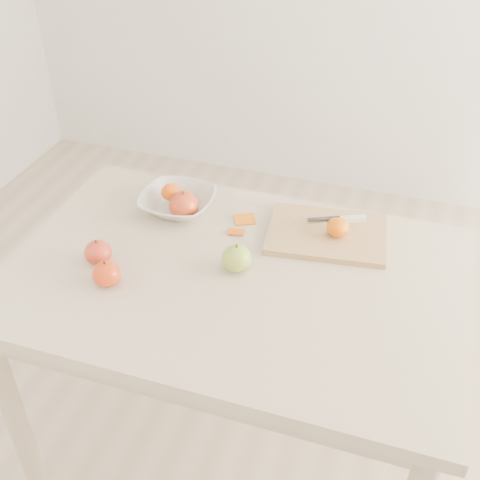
% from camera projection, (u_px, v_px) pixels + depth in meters
% --- Properties ---
extents(ground, '(3.50, 3.50, 0.00)m').
position_uv_depth(ground, '(235.00, 443.00, 2.03)').
color(ground, '#C6B293').
rests_on(ground, ground).
extents(table, '(1.20, 0.80, 0.75)m').
position_uv_depth(table, '(234.00, 300.00, 1.64)').
color(table, beige).
rests_on(table, ground).
extents(cutting_board, '(0.36, 0.28, 0.02)m').
position_uv_depth(cutting_board, '(327.00, 234.00, 1.70)').
color(cutting_board, tan).
rests_on(cutting_board, table).
extents(board_tangerine, '(0.06, 0.06, 0.05)m').
position_uv_depth(board_tangerine, '(338.00, 227.00, 1.66)').
color(board_tangerine, '#D15907').
rests_on(board_tangerine, cutting_board).
extents(fruit_bowl, '(0.22, 0.22, 0.05)m').
position_uv_depth(fruit_bowl, '(178.00, 202.00, 1.80)').
color(fruit_bowl, silver).
rests_on(fruit_bowl, table).
extents(bowl_tangerine_near, '(0.06, 0.06, 0.05)m').
position_uv_depth(bowl_tangerine_near, '(171.00, 192.00, 1.80)').
color(bowl_tangerine_near, '#E65708').
rests_on(bowl_tangerine_near, fruit_bowl).
extents(bowl_tangerine_far, '(0.06, 0.06, 0.05)m').
position_uv_depth(bowl_tangerine_far, '(184.00, 199.00, 1.77)').
color(bowl_tangerine_far, orange).
rests_on(bowl_tangerine_far, fruit_bowl).
extents(orange_peel_a, '(0.07, 0.07, 0.01)m').
position_uv_depth(orange_peel_a, '(245.00, 221.00, 1.76)').
color(orange_peel_a, '#C85F0E').
rests_on(orange_peel_a, table).
extents(orange_peel_b, '(0.05, 0.04, 0.01)m').
position_uv_depth(orange_peel_b, '(236.00, 232.00, 1.72)').
color(orange_peel_b, '#E55710').
rests_on(orange_peel_b, table).
extents(paring_knife, '(0.16, 0.08, 0.01)m').
position_uv_depth(paring_knife, '(348.00, 219.00, 1.73)').
color(paring_knife, white).
rests_on(paring_knife, cutting_board).
extents(apple_green, '(0.08, 0.08, 0.07)m').
position_uv_depth(apple_green, '(237.00, 258.00, 1.57)').
color(apple_green, olive).
rests_on(apple_green, table).
extents(apple_red_a, '(0.09, 0.09, 0.08)m').
position_uv_depth(apple_red_a, '(184.00, 206.00, 1.76)').
color(apple_red_a, maroon).
rests_on(apple_red_a, table).
extents(apple_red_d, '(0.07, 0.07, 0.07)m').
position_uv_depth(apple_red_d, '(98.00, 253.00, 1.59)').
color(apple_red_d, maroon).
rests_on(apple_red_d, table).
extents(apple_red_c, '(0.07, 0.07, 0.07)m').
position_uv_depth(apple_red_c, '(106.00, 274.00, 1.52)').
color(apple_red_c, '#9C030C').
rests_on(apple_red_c, table).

